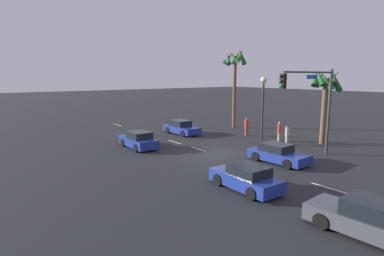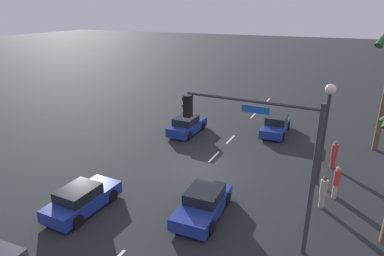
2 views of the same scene
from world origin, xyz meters
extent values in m
plane|color=#232628|center=(0.00, 0.00, 0.00)|extent=(220.00, 220.00, 0.00)
cube|color=silver|center=(-18.00, 0.00, 0.01)|extent=(2.40, 0.14, 0.01)
cube|color=silver|center=(-12.48, 0.00, 0.01)|extent=(2.31, 0.14, 0.01)
cube|color=silver|center=(-5.55, 0.00, 0.01)|extent=(1.87, 0.14, 0.01)
cube|color=silver|center=(-2.11, 0.00, 0.01)|extent=(1.86, 0.14, 0.01)
cube|color=navy|center=(4.27, 1.93, 0.46)|extent=(4.16, 1.95, 0.61)
cube|color=black|center=(4.03, 1.92, 1.02)|extent=(2.02, 1.65, 0.51)
cylinder|color=black|center=(5.51, 2.82, 0.32)|extent=(0.65, 0.25, 0.64)
cylinder|color=black|center=(5.57, 1.14, 0.32)|extent=(0.65, 0.25, 0.64)
cylinder|color=black|center=(2.97, 2.72, 0.32)|extent=(0.65, 0.25, 0.64)
cylinder|color=black|center=(3.04, 1.03, 0.32)|extent=(0.65, 0.25, 0.64)
cube|color=navy|center=(-8.44, 2.80, 0.48)|extent=(4.27, 1.84, 0.64)
cube|color=black|center=(-8.69, 2.79, 1.10)|extent=(2.07, 1.58, 0.59)
cylinder|color=black|center=(-7.15, 3.65, 0.32)|extent=(0.65, 0.24, 0.64)
cylinder|color=black|center=(-7.11, 2.01, 0.32)|extent=(0.65, 0.24, 0.64)
cylinder|color=black|center=(-9.77, 3.59, 0.32)|extent=(0.65, 0.24, 0.64)
cylinder|color=black|center=(-9.73, 1.95, 0.32)|extent=(0.65, 0.24, 0.64)
cube|color=navy|center=(-5.53, -3.66, 0.51)|extent=(4.09, 1.79, 0.70)
cube|color=black|center=(-5.28, -3.66, 1.12)|extent=(1.98, 1.54, 0.54)
cylinder|color=black|center=(-6.80, -4.43, 0.32)|extent=(0.64, 0.23, 0.64)
cylinder|color=black|center=(-6.77, -2.83, 0.32)|extent=(0.64, 0.23, 0.64)
cylinder|color=black|center=(-4.29, -4.49, 0.32)|extent=(0.64, 0.23, 0.64)
cylinder|color=black|center=(-4.25, -2.89, 0.32)|extent=(0.64, 0.23, 0.64)
cube|color=navy|center=(6.41, -3.64, 0.48)|extent=(4.03, 1.82, 0.65)
cube|color=black|center=(6.65, -3.64, 1.06)|extent=(1.96, 1.55, 0.51)
cylinder|color=black|center=(5.15, -4.40, 0.32)|extent=(0.65, 0.24, 0.64)
cylinder|color=black|center=(5.20, -2.80, 0.32)|extent=(0.65, 0.24, 0.64)
cylinder|color=black|center=(7.62, -4.47, 0.32)|extent=(0.65, 0.24, 0.64)
cylinder|color=black|center=(7.67, -2.87, 0.32)|extent=(0.65, 0.24, 0.64)
cylinder|color=#38383D|center=(4.99, 6.74, 3.19)|extent=(0.20, 0.20, 6.38)
cylinder|color=#38383D|center=(4.87, 4.06, 6.13)|extent=(0.36, 5.37, 0.12)
cube|color=black|center=(4.75, 1.38, 5.55)|extent=(0.33, 0.33, 0.95)
sphere|color=#360503|center=(4.75, 1.20, 5.85)|extent=(0.20, 0.20, 0.20)
sphere|color=#392605|center=(4.75, 1.20, 5.55)|extent=(0.20, 0.20, 0.20)
sphere|color=green|center=(4.75, 1.20, 5.25)|extent=(0.20, 0.20, 0.20)
cube|color=#1959B2|center=(4.89, 4.33, 5.81)|extent=(0.09, 1.10, 0.28)
cylinder|color=#2D2D33|center=(-1.25, 6.69, 2.63)|extent=(0.18, 0.18, 5.25)
sphere|color=#F2EACC|center=(-1.25, 6.69, 5.53)|extent=(0.56, 0.56, 0.56)
cylinder|color=#B2A58C|center=(1.19, 7.11, 0.37)|extent=(0.29, 0.29, 0.74)
cylinder|color=#B2A58C|center=(1.19, 7.11, 1.14)|extent=(0.39, 0.39, 0.80)
sphere|color=brown|center=(1.19, 7.11, 1.65)|extent=(0.22, 0.22, 0.22)
cylinder|color=#B2A58C|center=(-0.06, 7.66, 0.38)|extent=(0.33, 0.33, 0.76)
cylinder|color=#BF3833|center=(-0.06, 7.66, 1.18)|extent=(0.44, 0.44, 0.83)
sphere|color=tan|center=(-0.06, 7.66, 1.71)|extent=(0.23, 0.23, 0.23)
cylinder|color=#BF3833|center=(-3.77, 7.36, 0.38)|extent=(0.35, 0.35, 0.76)
cylinder|color=#BF3833|center=(-3.77, 7.36, 1.17)|extent=(0.46, 0.46, 0.83)
sphere|color=#8C664C|center=(-3.77, 7.36, 1.70)|extent=(0.22, 0.22, 0.22)
camera|label=1|loc=(17.10, -15.25, 5.86)|focal=28.99mm
camera|label=2|loc=(16.89, 7.25, 9.46)|focal=30.77mm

